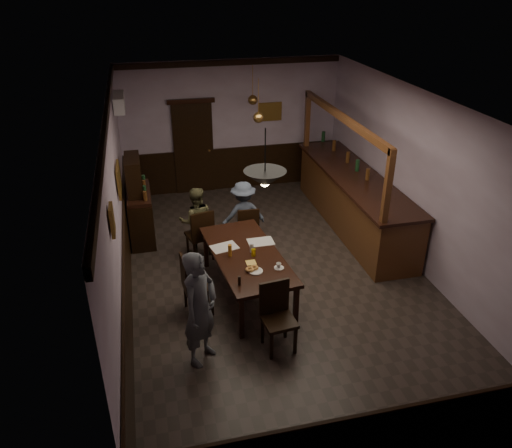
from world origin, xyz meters
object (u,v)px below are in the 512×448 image
object	(u,v)px
dining_table	(247,257)
pendant_brass_mid	(258,118)
sideboard	(139,206)
chair_side	(192,283)
coffee_cup	(279,265)
person_seated_left	(196,221)
chair_near	(277,313)
chair_far_left	(201,233)
person_seated_right	(243,214)
pendant_brass_far	(253,100)
person_standing	(200,309)
pendant_iron	(265,179)
soda_can	(253,252)
bar_counter	(353,199)
chair_far_right	(248,228)

from	to	relation	value
dining_table	pendant_brass_mid	world-z (taller)	pendant_brass_mid
sideboard	chair_side	bearing A→B (deg)	-75.18
coffee_cup	person_seated_left	bearing A→B (deg)	109.96
chair_near	person_seated_left	world-z (taller)	person_seated_left
chair_far_left	person_seated_right	distance (m)	0.94
chair_side	chair_far_left	bearing A→B (deg)	-17.90
chair_near	pendant_brass_far	bearing A→B (deg)	74.45
person_standing	person_seated_right	world-z (taller)	person_standing
person_standing	person_seated_left	distance (m)	2.87
chair_near	person_seated_left	size ratio (longest dim) A/B	0.77
person_seated_left	person_seated_right	bearing A→B (deg)	-171.16
chair_near	sideboard	bearing A→B (deg)	109.07
coffee_cup	sideboard	bearing A→B (deg)	118.59
pendant_iron	pendant_brass_mid	world-z (taller)	same
chair_far_left	person_seated_left	xyz separation A→B (m)	(-0.04, 0.28, 0.11)
soda_can	pendant_brass_mid	xyz separation A→B (m)	(0.62, 2.27, 1.49)
dining_table	pendant_brass_mid	size ratio (longest dim) A/B	2.83
chair_near	sideboard	distance (m)	4.04
person_seated_right	pendant_brass_far	size ratio (longest dim) A/B	1.59
bar_counter	pendant_brass_far	xyz separation A→B (m)	(-1.69, 1.67, 1.70)
chair_side	coffee_cup	size ratio (longest dim) A/B	12.28
soda_can	bar_counter	size ratio (longest dim) A/B	0.03
chair_near	person_seated_right	bearing A→B (deg)	80.68
pendant_brass_far	chair_far_left	bearing A→B (deg)	-122.83
soda_can	sideboard	bearing A→B (deg)	124.92
chair_far_left	pendant_brass_mid	bearing A→B (deg)	-157.67
chair_side	pendant_iron	world-z (taller)	pendant_iron
person_seated_right	pendant_iron	world-z (taller)	pendant_iron
chair_side	person_seated_left	xyz separation A→B (m)	(0.29, 1.79, 0.11)
chair_far_left	chair_side	size ratio (longest dim) A/B	1.01
chair_far_left	person_standing	bearing A→B (deg)	67.86
pendant_iron	chair_far_right	bearing A→B (deg)	84.07
person_seated_left	sideboard	world-z (taller)	sideboard
dining_table	chair_side	world-z (taller)	chair_side
chair_far_left	pendant_brass_far	distance (m)	3.24
sideboard	chair_far_left	bearing A→B (deg)	-47.29
chair_side	person_standing	bearing A→B (deg)	174.20
pendant_iron	dining_table	bearing A→B (deg)	96.05
pendant_iron	pendant_brass_far	bearing A→B (deg)	79.13
person_standing	pendant_brass_far	xyz separation A→B (m)	(1.82, 4.86, 1.47)
chair_near	bar_counter	distance (m)	4.00
pendant_iron	person_seated_left	bearing A→B (deg)	106.89
sideboard	bar_counter	world-z (taller)	bar_counter
chair_side	sideboard	distance (m)	2.72
chair_far_left	coffee_cup	world-z (taller)	chair_far_left
person_standing	soda_can	world-z (taller)	person_standing
person_seated_left	coffee_cup	size ratio (longest dim) A/B	16.30
pendant_iron	pendant_brass_mid	bearing A→B (deg)	78.09
sideboard	person_seated_right	bearing A→B (deg)	-21.54
chair_side	coffee_cup	world-z (taller)	chair_side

